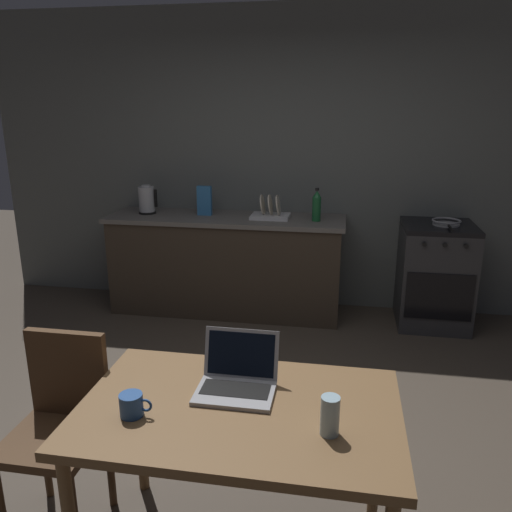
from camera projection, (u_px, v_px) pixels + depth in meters
ground_plane at (243, 450)px, 2.93m from camera, size 12.00×12.00×0.00m
back_wall at (324, 163)px, 4.74m from camera, size 6.40×0.10×2.74m
kitchen_counter at (227, 264)px, 4.81m from camera, size 2.16×0.64×0.91m
stove_oven at (435, 275)px, 4.50m from camera, size 0.60×0.62×0.91m
dining_table at (239, 423)px, 2.05m from camera, size 1.26×0.79×0.75m
chair at (60, 418)px, 2.33m from camera, size 0.40×0.40×0.91m
laptop at (237, 380)px, 2.13m from camera, size 0.32×0.28×0.22m
electric_kettle at (147, 200)px, 4.77m from camera, size 0.17×0.15×0.27m
bottle at (317, 206)px, 4.46m from camera, size 0.08×0.08×0.29m
frying_pan at (447, 222)px, 4.33m from camera, size 0.24×0.41×0.05m
coffee_mug at (132, 405)px, 1.95m from camera, size 0.13×0.09×0.09m
drinking_glass at (330, 416)px, 1.84m from camera, size 0.07×0.07×0.15m
cereal_box at (204, 201)px, 4.70m from camera, size 0.13×0.05×0.27m
dish_rack at (270, 213)px, 4.60m from camera, size 0.34×0.26×0.21m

